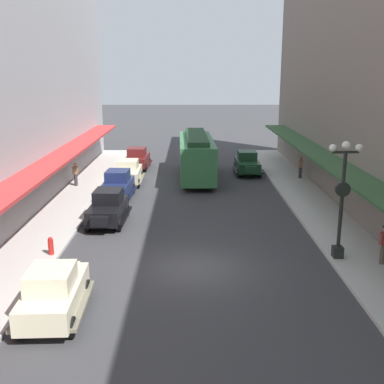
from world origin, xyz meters
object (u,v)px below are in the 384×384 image
fire_hydrant (51,246)px  pedestrian_2 (300,167)px  parked_car_1 (137,158)px  parked_car_4 (117,184)px  streetcar (196,155)px  pedestrian_1 (76,174)px  parked_car_2 (247,162)px  lamp_post_with_clock (342,195)px  parked_car_5 (128,172)px  parked_car_0 (108,207)px  parked_car_3 (54,291)px  pedestrian_0 (384,245)px

fire_hydrant → pedestrian_2: (14.70, 15.51, 0.43)m
parked_car_1 → parked_car_4: (-0.27, -9.76, 0.00)m
streetcar → pedestrian_1: bearing=-161.6°
parked_car_2 → lamp_post_with_clock: size_ratio=0.83×
parked_car_2 → lamp_post_with_clock: bearing=-84.2°
parked_car_2 → pedestrian_2: bearing=-31.1°
parked_car_5 → lamp_post_with_clock: (11.04, -14.69, 2.04)m
parked_car_2 → fire_hydrant: parked_car_2 is taller
parked_car_1 → pedestrian_2: (12.93, -4.42, 0.05)m
parked_car_2 → pedestrian_2: (3.80, -2.29, 0.05)m
parked_car_0 → parked_car_3: size_ratio=1.00×
pedestrian_0 → pedestrian_2: bearing=89.1°
pedestrian_1 → pedestrian_2: same height
parked_car_1 → streetcar: (4.97, -3.89, 0.96)m
streetcar → lamp_post_with_clock: (6.01, -16.45, 1.08)m
parked_car_0 → parked_car_5: bearing=90.2°
parked_car_1 → fire_hydrant: parked_car_1 is taller
parked_car_1 → parked_car_3: bearing=-90.3°
parked_car_4 → streetcar: 7.93m
streetcar → fire_hydrant: 17.46m
lamp_post_with_clock → pedestrian_2: 16.15m
parked_car_3 → pedestrian_2: parked_car_3 is taller
parked_car_4 → streetcar: size_ratio=0.45×
pedestrian_1 → fire_hydrant: bearing=-81.7°
parked_car_2 → pedestrian_0: parked_car_2 is taller
pedestrian_1 → lamp_post_with_clock: bearing=-42.7°
parked_car_5 → pedestrian_1: parked_car_5 is taller
streetcar → pedestrian_2: (7.96, -0.54, -0.91)m
parked_car_5 → pedestrian_2: size_ratio=2.61×
parked_car_0 → parked_car_1: 14.97m
parked_car_1 → parked_car_4: bearing=-91.6°
parked_car_5 → pedestrian_1: size_ratio=2.61×
streetcar → pedestrian_1: (-8.66, -2.89, -0.91)m
parked_car_0 → streetcar: 12.19m
streetcar → parked_car_3: bearing=-103.5°
parked_car_3 → pedestrian_2: (13.08, 20.81, 0.05)m
lamp_post_with_clock → pedestrian_1: bearing=137.3°
streetcar → fire_hydrant: (-6.74, -16.04, -1.34)m
parked_car_1 → fire_hydrant: 20.01m
parked_car_5 → pedestrian_0: 20.00m
parked_car_1 → streetcar: bearing=-38.0°
parked_car_2 → parked_car_3: size_ratio=0.99×
streetcar → pedestrian_1: size_ratio=5.89×
pedestrian_0 → fire_hydrant: bearing=175.5°
fire_hydrant → pedestrian_0: 14.50m
streetcar → pedestrian_0: (7.71, -17.18, -0.89)m
parked_car_2 → parked_car_3: 24.90m
streetcar → pedestrian_0: 18.85m
parked_car_1 → parked_car_3: same height
parked_car_0 → parked_car_4: (-0.25, 5.21, 0.00)m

